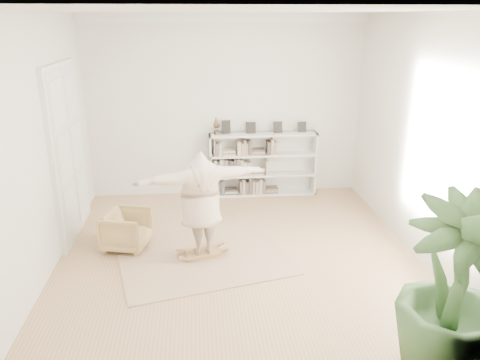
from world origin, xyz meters
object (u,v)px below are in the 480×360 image
at_px(bookshelf, 262,165).
at_px(houseplant, 454,291).
at_px(person, 201,201).
at_px(armchair, 126,230).
at_px(rocker_board, 203,253).

bearing_deg(bookshelf, houseplant, -77.91).
bearing_deg(bookshelf, person, -116.04).
distance_m(person, houseplant, 3.65).
relative_size(armchair, person, 0.35).
height_order(bookshelf, houseplant, houseplant).
xyz_separation_m(bookshelf, person, (-1.30, -2.66, 0.30)).
height_order(rocker_board, houseplant, houseplant).
height_order(bookshelf, armchair, bookshelf).
height_order(person, houseplant, houseplant).
bearing_deg(houseplant, person, 132.09).
distance_m(bookshelf, armchair, 3.36).
bearing_deg(armchair, rocker_board, -95.75).
bearing_deg(rocker_board, bookshelf, 50.07).
distance_m(bookshelf, person, 2.97).
relative_size(person, houseplant, 1.02).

